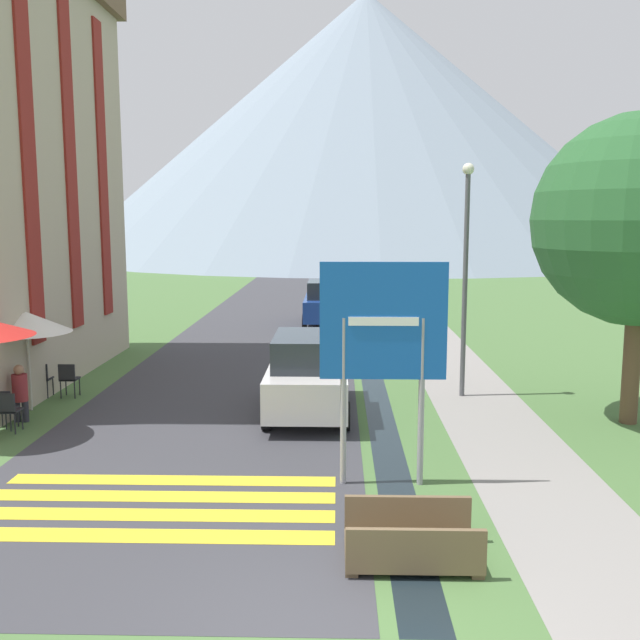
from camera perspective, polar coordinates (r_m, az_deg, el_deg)
ground_plane at (r=27.24m, az=0.89°, el=-1.00°), size 160.00×160.00×0.00m
road at (r=37.25m, az=-2.81°, el=1.49°), size 6.40×60.00×0.01m
footpath at (r=37.30m, az=6.58°, el=1.45°), size 2.20×60.00×0.01m
drainage_channel at (r=37.16m, az=2.89°, el=1.47°), size 0.60×60.00×0.00m
crosswalk_marking at (r=11.51m, az=-12.89°, el=-14.25°), size 5.44×2.54×0.01m
mountain_distant at (r=85.88m, az=3.63°, el=15.21°), size 69.05×69.05×29.68m
road_sign at (r=11.46m, az=5.08°, el=-1.54°), size 2.04×0.11×3.67m
footbridge at (r=9.63m, az=7.31°, el=-17.29°), size 1.70×1.10×0.65m
parked_car_near at (r=15.86m, az=-0.94°, el=-4.36°), size 1.82×4.07×1.82m
parked_car_far at (r=29.04m, az=0.64°, el=1.39°), size 1.98×4.06×1.82m
cafe_chair_near_left at (r=15.90m, az=-23.71°, el=-6.50°), size 0.40×0.40×0.85m
cafe_chair_far_right at (r=18.67m, az=-21.39°, el=-4.26°), size 0.40×0.40×0.85m
cafe_chair_far_left at (r=18.42m, az=-19.48°, el=-4.33°), size 0.40×0.40×0.85m
cafe_chair_near_right at (r=16.15m, az=-23.99°, el=-6.30°), size 0.40×0.40×0.85m
cafe_umbrella_middle_white at (r=17.27m, az=-22.43°, el=-0.17°), size 1.97×1.97×2.27m
person_seated_far at (r=16.61m, az=-22.87°, el=-5.20°), size 0.32×0.32×1.25m
streetlamp at (r=17.51m, az=11.57°, el=4.59°), size 0.28×0.28×5.63m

